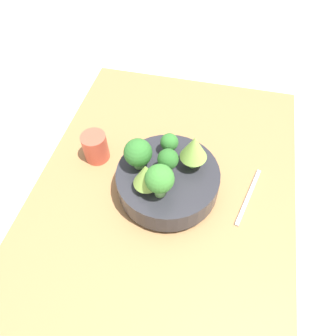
# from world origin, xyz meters

# --- Properties ---
(ground_plane) EXTENTS (6.00, 6.00, 0.00)m
(ground_plane) POSITION_xyz_m (0.00, 0.00, 0.00)
(ground_plane) COLOR silver
(table) EXTENTS (0.90, 0.69, 0.04)m
(table) POSITION_xyz_m (0.00, 0.00, 0.02)
(table) COLOR #9E7042
(table) RESTS_ON ground_plane
(bowl) EXTENTS (0.26, 0.26, 0.08)m
(bowl) POSITION_xyz_m (-0.02, -0.01, 0.08)
(bowl) COLOR #28282D
(bowl) RESTS_ON table
(broccoli_floret_left) EXTENTS (0.07, 0.07, 0.09)m
(broccoli_floret_left) POSITION_xyz_m (-0.08, -0.01, 0.17)
(broccoli_floret_left) COLOR #7AB256
(broccoli_floret_left) RESTS_ON bowl
(romanesco_piece_far) EXTENTS (0.06, 0.06, 0.09)m
(romanesco_piece_far) POSITION_xyz_m (-0.07, 0.03, 0.17)
(romanesco_piece_far) COLOR #6BA34C
(romanesco_piece_far) RESTS_ON bowl
(broccoli_floret_right) EXTENTS (0.05, 0.05, 0.06)m
(broccoli_floret_right) POSITION_xyz_m (0.05, 0.00, 0.15)
(broccoli_floret_right) COLOR #609347
(broccoli_floret_right) RESTS_ON bowl
(broccoli_floret_center) EXTENTS (0.05, 0.05, 0.08)m
(broccoli_floret_center) POSITION_xyz_m (-0.02, -0.01, 0.17)
(broccoli_floret_center) COLOR #609347
(broccoli_floret_center) RESTS_ON bowl
(romanesco_piece_near) EXTENTS (0.07, 0.07, 0.10)m
(romanesco_piece_near) POSITION_xyz_m (0.02, -0.07, 0.18)
(romanesco_piece_near) COLOR #6BA34C
(romanesco_piece_near) RESTS_ON bowl
(broccoli_floret_back) EXTENTS (0.07, 0.07, 0.09)m
(broccoli_floret_back) POSITION_xyz_m (-0.01, 0.06, 0.17)
(broccoli_floret_back) COLOR #609347
(broccoli_floret_back) RESTS_ON bowl
(cup) EXTENTS (0.07, 0.07, 0.08)m
(cup) POSITION_xyz_m (0.05, 0.21, 0.08)
(cup) COLOR #C64C38
(cup) RESTS_ON table
(fork) EXTENTS (0.18, 0.05, 0.01)m
(fork) POSITION_xyz_m (0.01, -0.22, 0.04)
(fork) COLOR #B2B2B7
(fork) RESTS_ON table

